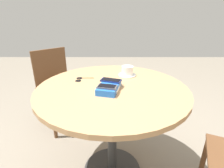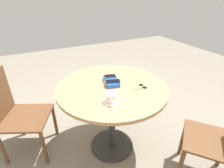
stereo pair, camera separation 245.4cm
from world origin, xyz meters
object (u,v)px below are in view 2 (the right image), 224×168
(phone_gray, at_px, (110,76))
(sunglasses, at_px, (142,87))
(coffee_cup, at_px, (111,97))
(phone_box, at_px, (111,81))
(chair_far_side, at_px, (17,114))
(round_table, at_px, (112,98))
(chair_near_window, at_px, (219,142))
(saucer, at_px, (111,101))
(phone_navy, at_px, (113,81))

(phone_gray, bearing_deg, sunglasses, 41.06)
(coffee_cup, bearing_deg, phone_box, 153.85)
(chair_far_side, bearing_deg, round_table, 65.57)
(coffee_cup, bearing_deg, chair_near_window, 56.49)
(chair_far_side, bearing_deg, phone_box, 69.09)
(phone_box, distance_m, saucer, 0.32)
(saucer, bearing_deg, coffee_cup, -24.41)
(saucer, bearing_deg, chair_far_side, -130.09)
(phone_box, xyz_separation_m, chair_far_side, (-0.33, -0.88, -0.32))
(coffee_cup, bearing_deg, round_table, 152.34)
(chair_near_window, height_order, chair_far_side, chair_far_side)
(round_table, xyz_separation_m, chair_far_side, (-0.39, -0.86, -0.17))
(sunglasses, distance_m, chair_near_window, 0.77)
(phone_gray, height_order, sunglasses, phone_gray)
(phone_gray, bearing_deg, chair_near_window, 35.34)
(saucer, bearing_deg, phone_navy, 151.18)
(sunglasses, height_order, chair_far_side, chair_far_side)
(phone_gray, relative_size, coffee_cup, 1.07)
(phone_navy, bearing_deg, phone_box, 167.67)
(round_table, height_order, sunglasses, sunglasses)
(phone_gray, distance_m, chair_far_side, 1.00)
(saucer, bearing_deg, sunglasses, 104.50)
(saucer, distance_m, chair_near_window, 0.95)
(phone_navy, bearing_deg, saucer, -28.82)
(phone_gray, xyz_separation_m, phone_navy, (0.10, -0.02, -0.00))
(phone_box, relative_size, chair_far_side, 0.26)
(sunglasses, bearing_deg, phone_gray, -138.94)
(phone_box, xyz_separation_m, saucer, (0.28, -0.14, -0.02))
(chair_near_window, bearing_deg, saucer, -123.67)
(coffee_cup, relative_size, chair_far_side, 0.13)
(phone_box, bearing_deg, saucer, -26.16)
(phone_box, relative_size, saucer, 1.69)
(round_table, distance_m, chair_far_side, 0.96)
(chair_near_window, bearing_deg, round_table, -139.40)
(round_table, bearing_deg, sunglasses, 60.74)
(phone_gray, height_order, chair_far_side, chair_far_side)
(phone_gray, height_order, coffee_cup, coffee_cup)
(phone_navy, relative_size, chair_near_window, 0.17)
(phone_navy, distance_m, chair_far_side, 1.01)
(round_table, height_order, saucer, saucer)
(coffee_cup, bearing_deg, phone_gray, 155.76)
(phone_box, xyz_separation_m, phone_gray, (-0.05, 0.01, 0.03))
(phone_box, bearing_deg, coffee_cup, -26.15)
(phone_gray, relative_size, saucer, 0.92)
(sunglasses, height_order, chair_near_window, chair_near_window)
(phone_gray, xyz_separation_m, chair_far_side, (-0.28, -0.89, -0.35))
(sunglasses, bearing_deg, coffee_cup, -75.21)
(sunglasses, xyz_separation_m, chair_near_window, (0.59, 0.38, -0.32))
(phone_navy, bearing_deg, coffee_cup, -28.77)
(round_table, bearing_deg, saucer, -27.70)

